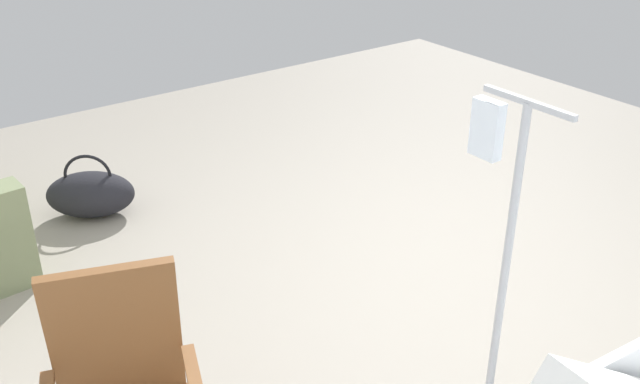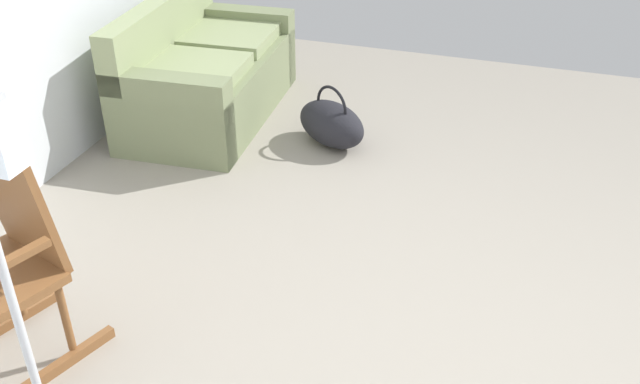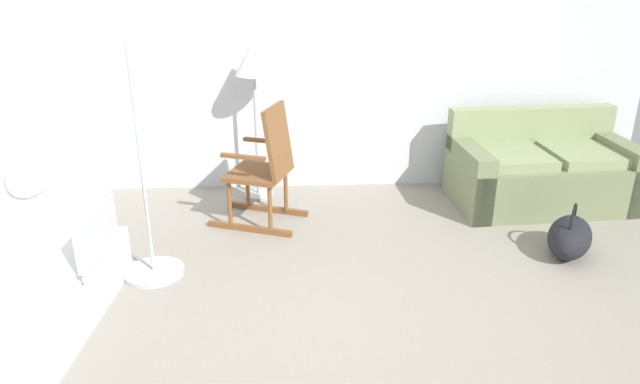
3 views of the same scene
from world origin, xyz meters
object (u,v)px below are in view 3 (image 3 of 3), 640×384
Objects in this scene: couch at (541,172)px; iv_pole at (152,243)px; duffel_bag at (570,237)px; floor_lamp at (254,69)px; rocking_chair at (265,168)px.

couch is 3.53m from iv_pole.
floor_lamp is at bearing 152.05° from duffel_bag.
couch reaches higher than duffel_bag.
couch is 0.98× the size of iv_pole.
rocking_chair reaches higher than couch.
couch is 1.05m from duffel_bag.
couch is at bearing 81.02° from duffel_bag.
duffel_bag is at bearing -16.67° from rocking_chair.
rocking_chair is 0.62× the size of iv_pole.
couch is at bearing 7.02° from rocking_chair.
iv_pole reaches higher than couch.
rocking_chair is at bearing 163.33° from duffel_bag.
duffel_bag is (2.48, -1.31, -1.07)m from floor_lamp.
floor_lamp is 3.00m from duffel_bag.
rocking_chair is 1.63× the size of duffel_bag.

